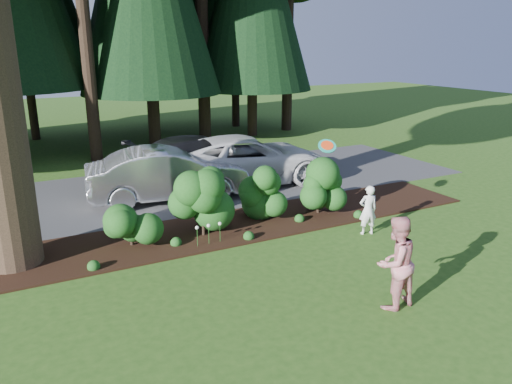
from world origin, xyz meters
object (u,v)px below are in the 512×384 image
Objects in this scene: car_white_suv at (246,159)px; child at (368,210)px; car_silver_wagon at (168,174)px; adult at (395,263)px; frisbee at (327,146)px; car_dark_suv at (201,157)px.

child is at bearing -165.75° from car_white_suv.
car_silver_wagon is 8.49m from adult.
car_white_suv is at bearing 84.75° from frisbee.
car_silver_wagon is 3.79× the size of child.
car_silver_wagon is 3.11m from car_white_suv.
car_silver_wagon is 5.65m from frisbee.
child is (0.61, -5.80, -0.21)m from car_white_suv.
car_white_suv is 1.14× the size of car_dark_suv.
car_white_suv reaches higher than child.
adult is at bearing -161.51° from car_silver_wagon.
car_dark_suv is at bearing 95.48° from frisbee.
car_silver_wagon reaches higher than child.
adult is at bearing 72.87° from child.
frisbee reaches higher than car_white_suv.
frisbee is at bearing -110.19° from adult.
car_silver_wagon is 0.83× the size of car_white_suv.
car_white_suv is 5.67m from frisbee.
adult is at bearing 176.26° from car_dark_suv.
car_white_suv is at bearing -71.04° from car_silver_wagon.
frisbee is (2.54, -4.81, 1.53)m from car_silver_wagon.
car_white_suv reaches higher than car_dark_suv.
adult is (-0.23, -10.36, 0.11)m from car_dark_suv.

